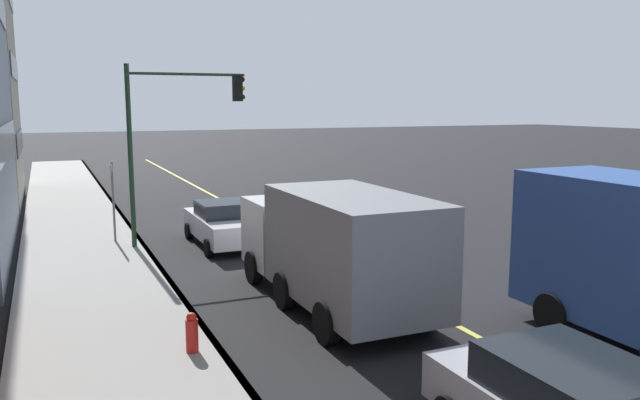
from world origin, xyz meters
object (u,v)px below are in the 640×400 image
(car_maroon, at_px, (388,232))
(car_white, at_px, (224,223))
(truck_gray, at_px, (336,244))
(traffic_light_mast, at_px, (174,124))
(fire_hydrant, at_px, (192,336))
(street_sign_post, at_px, (113,196))

(car_maroon, bearing_deg, car_white, 54.56)
(truck_gray, xyz_separation_m, traffic_light_mast, (8.07, 2.23, 2.66))
(fire_hydrant, bearing_deg, car_white, -18.64)
(car_maroon, bearing_deg, street_sign_post, 59.23)
(traffic_light_mast, bearing_deg, street_sign_post, 59.49)
(truck_gray, height_order, fire_hydrant, truck_gray)
(car_white, relative_size, street_sign_post, 1.54)
(car_maroon, xyz_separation_m, traffic_light_mast, (3.70, 6.19, 3.51))
(truck_gray, bearing_deg, car_maroon, -42.22)
(fire_hydrant, bearing_deg, traffic_light_mast, -9.59)
(street_sign_post, bearing_deg, truck_gray, -155.56)
(car_white, height_order, traffic_light_mast, traffic_light_mast)
(car_white, distance_m, street_sign_post, 3.93)
(truck_gray, bearing_deg, car_white, 5.23)
(car_white, xyz_separation_m, truck_gray, (-7.69, -0.70, 0.78))
(car_maroon, bearing_deg, traffic_light_mast, 59.14)
(car_white, bearing_deg, street_sign_post, 66.25)
(car_maroon, bearing_deg, truck_gray, 137.78)
(truck_gray, bearing_deg, street_sign_post, 24.44)
(car_maroon, distance_m, truck_gray, 5.96)
(traffic_light_mast, height_order, fire_hydrant, traffic_light_mast)
(traffic_light_mast, height_order, street_sign_post, traffic_light_mast)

